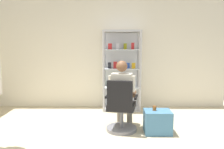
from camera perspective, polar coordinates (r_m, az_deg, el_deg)
The scene contains 6 objects.
back_wall at distance 5.69m, azimuth -1.68°, elevation 5.33°, with size 6.00×0.10×2.70m, color silver.
display_cabinet_main at distance 5.48m, azimuth 2.42°, elevation 1.18°, with size 0.90×0.45×1.90m.
office_chair at distance 4.13m, azimuth 2.30°, elevation -9.02°, with size 0.61×0.57×0.96m.
seated_shopkeeper at distance 4.21m, azimuth 2.68°, elevation -4.23°, with size 0.54×0.61×1.29m.
storage_crate at distance 4.21m, azimuth 11.38°, elevation -11.59°, with size 0.47×0.37×0.41m, color teal.
tea_glass at distance 4.14m, azimuth 10.63°, elevation -8.34°, with size 0.07×0.07×0.08m, color brown.
Camera 1 is at (0.21, -2.68, 1.58)m, focal length 36.33 mm.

